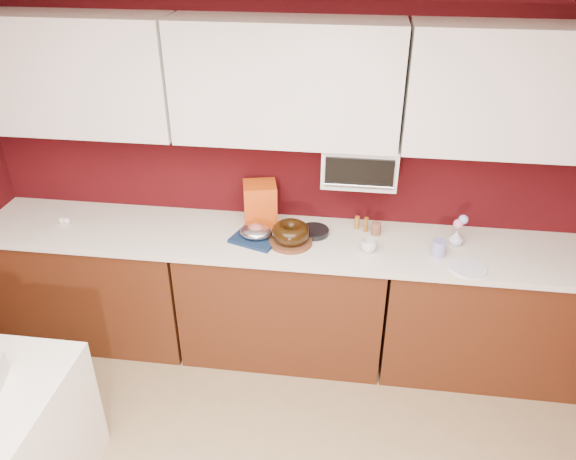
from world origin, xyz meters
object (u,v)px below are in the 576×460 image
Objects in this scene: toaster_oven at (360,162)px; foil_ham_nest at (256,232)px; blue_jar at (439,248)px; coffee_mug at (369,245)px; flower_vase at (456,237)px; pandoro_box at (260,204)px; bundt_cake at (291,232)px.

toaster_oven is 2.23× the size of foil_ham_nest.
foil_ham_nest is 1.97× the size of blue_jar.
coffee_mug is 0.55m from flower_vase.
toaster_oven is 4.89× the size of coffee_mug.
foil_ham_nest is at bearing -100.73° from pandoro_box.
toaster_oven is at bearing 154.41° from blue_jar.
blue_jar is at bearing -26.10° from pandoro_box.
flower_vase is at bearing -9.16° from toaster_oven.
pandoro_box reaches higher than coffee_mug.
coffee_mug is at bearing -178.95° from blue_jar.
flower_vase reaches higher than foil_ham_nest.
blue_jar is at bearing 1.05° from coffee_mug.
toaster_oven is 0.77m from foil_ham_nest.
blue_jar is 0.18m from flower_vase.
bundt_cake reaches higher than blue_jar.
foil_ham_nest is (-0.62, -0.20, -0.42)m from toaster_oven.
blue_jar is (0.50, -0.24, -0.42)m from toaster_oven.
flower_vase is (1.25, -0.11, -0.09)m from pandoro_box.
foil_ham_nest is 1.81× the size of flower_vase.
blue_jar reaches higher than coffee_mug.
blue_jar is (0.42, 0.01, 0.01)m from coffee_mug.
flower_vase reaches higher than blue_jar.
coffee_mug is at bearing -164.38° from flower_vase.
coffee_mug is (0.71, -0.26, -0.10)m from pandoro_box.
blue_jar is (0.90, -0.02, -0.03)m from bundt_cake.
foil_ham_nest and coffee_mug have the same top height.
pandoro_box reaches higher than flower_vase.
foil_ham_nest is 2.19× the size of coffee_mug.
bundt_cake is 0.83× the size of pandoro_box.
pandoro_box is (-0.23, 0.23, 0.06)m from bundt_cake.
bundt_cake is 1.18× the size of foil_ham_nest.
bundt_cake reaches higher than foil_ham_nest.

